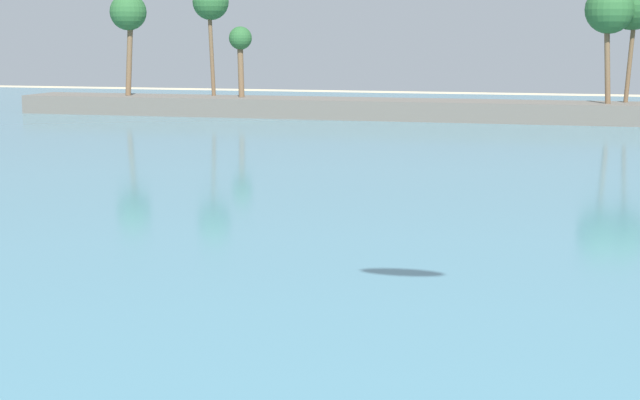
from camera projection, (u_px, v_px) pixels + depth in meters
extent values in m
cube|color=teal|center=(484.00, 144.00, 71.10)|extent=(220.00, 118.08, 0.06)
cube|color=#605B54|center=(505.00, 112.00, 89.12)|extent=(92.23, 6.00, 1.80)
cylinder|color=brown|center=(607.00, 57.00, 85.47)|extent=(0.91, 0.73, 7.95)
sphere|color=#285B2D|center=(609.00, 9.00, 84.82)|extent=(4.08, 4.08, 4.08)
cylinder|color=brown|center=(241.00, 68.00, 94.71)|extent=(0.70, 0.68, 5.53)
sphere|color=#285B2D|center=(240.00, 38.00, 94.26)|extent=(2.16, 2.16, 2.16)
cylinder|color=brown|center=(211.00, 49.00, 96.38)|extent=(0.52, 0.89, 8.92)
sphere|color=#285B2D|center=(211.00, 2.00, 95.66)|extent=(3.45, 3.45, 3.45)
cylinder|color=brown|center=(129.00, 54.00, 97.13)|extent=(0.96, 0.73, 8.00)
sphere|color=#285B2D|center=(128.00, 12.00, 96.48)|extent=(3.52, 3.52, 3.52)
cylinder|color=brown|center=(631.00, 54.00, 86.86)|extent=(0.81, 0.77, 8.30)
sphere|color=#285B2D|center=(633.00, 6.00, 86.19)|extent=(4.17, 4.17, 4.17)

